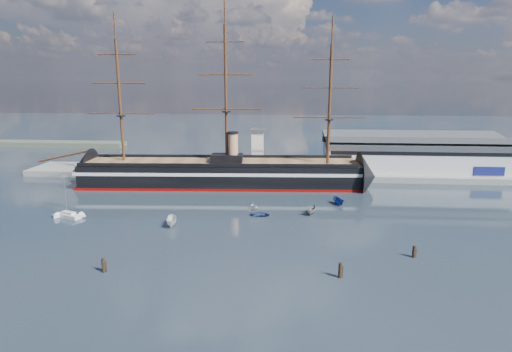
{
  "coord_description": "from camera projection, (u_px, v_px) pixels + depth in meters",
  "views": [
    {
      "loc": [
        14.0,
        -73.65,
        33.87
      ],
      "look_at": [
        5.44,
        35.0,
        9.0
      ],
      "focal_mm": 30.0,
      "sensor_mm": 36.0,
      "label": 1
    }
  ],
  "objects": [
    {
      "name": "motorboat_d",
      "position": [
        253.0,
        209.0,
        113.57
      ],
      "size": [
        5.71,
        4.35,
        1.92
      ],
      "primitive_type": "imported",
      "rotation": [
        0.0,
        0.0,
        0.46
      ],
      "color": "silver",
      "rests_on": "ground"
    },
    {
      "name": "motorboat_c",
      "position": [
        312.0,
        214.0,
        109.35
      ],
      "size": [
        6.0,
        3.43,
        2.26
      ],
      "primitive_type": "imported",
      "rotation": [
        0.0,
        0.0,
        -0.25
      ],
      "color": "gray",
      "rests_on": "ground"
    },
    {
      "name": "motorboat_a",
      "position": [
        172.0,
        226.0,
        100.69
      ],
      "size": [
        7.16,
        3.73,
        2.73
      ],
      "primitive_type": "imported",
      "rotation": [
        0.0,
        0.0,
        0.19
      ],
      "color": "silver",
      "rests_on": "ground"
    },
    {
      "name": "quay_tower",
      "position": [
        258.0,
        150.0,
        148.74
      ],
      "size": [
        5.0,
        5.0,
        15.0
      ],
      "color": "silver",
      "rests_on": "ground"
    },
    {
      "name": "motorboat_f",
      "position": [
        339.0,
        205.0,
        117.69
      ],
      "size": [
        6.08,
        4.19,
        2.29
      ],
      "primitive_type": "imported",
      "rotation": [
        0.0,
        0.0,
        0.41
      ],
      "color": "navy",
      "rests_on": "ground"
    },
    {
      "name": "piling_near_right",
      "position": [
        340.0,
        278.0,
        74.48
      ],
      "size": [
        0.64,
        0.64,
        3.5
      ],
      "primitive_type": "cylinder",
      "color": "black",
      "rests_on": "ground"
    },
    {
      "name": "sailboat",
      "position": [
        69.0,
        215.0,
        106.6
      ],
      "size": [
        7.03,
        4.64,
        10.91
      ],
      "rotation": [
        0.0,
        0.0,
        -0.43
      ],
      "color": "silver",
      "rests_on": "ground"
    },
    {
      "name": "motorboat_b",
      "position": [
        260.0,
        216.0,
        107.88
      ],
      "size": [
        1.65,
        3.16,
        1.4
      ],
      "primitive_type": "imported",
      "rotation": [
        0.0,
        0.0,
        1.42
      ],
      "color": "navy",
      "rests_on": "ground"
    },
    {
      "name": "piling_near_left",
      "position": [
        104.0,
        272.0,
        76.67
      ],
      "size": [
        0.64,
        0.64,
        3.34
      ],
      "primitive_type": "cylinder",
      "color": "black",
      "rests_on": "ground"
    },
    {
      "name": "piling_far_right",
      "position": [
        413.0,
        257.0,
        82.97
      ],
      "size": [
        0.64,
        0.64,
        3.09
      ],
      "primitive_type": "cylinder",
      "color": "black",
      "rests_on": "ground"
    },
    {
      "name": "ground",
      "position": [
        238.0,
        203.0,
        119.07
      ],
      "size": [
        600.0,
        600.0,
        0.0
      ],
      "primitive_type": "plane",
      "color": "#1A2933",
      "rests_on": "ground"
    },
    {
      "name": "warship",
      "position": [
        216.0,
        173.0,
        138.35
      ],
      "size": [
        113.3,
        21.08,
        53.94
      ],
      "rotation": [
        0.0,
        0.0,
        0.05
      ],
      "color": "black",
      "rests_on": "ground"
    },
    {
      "name": "quay",
      "position": [
        278.0,
        175.0,
        153.29
      ],
      "size": [
        180.0,
        18.0,
        2.0
      ],
      "primitive_type": "cube",
      "color": "slate",
      "rests_on": "ground"
    },
    {
      "name": "warehouse",
      "position": [
        413.0,
        153.0,
        151.72
      ],
      "size": [
        63.0,
        21.0,
        11.6
      ],
      "color": "#B7BABC",
      "rests_on": "ground"
    }
  ]
}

